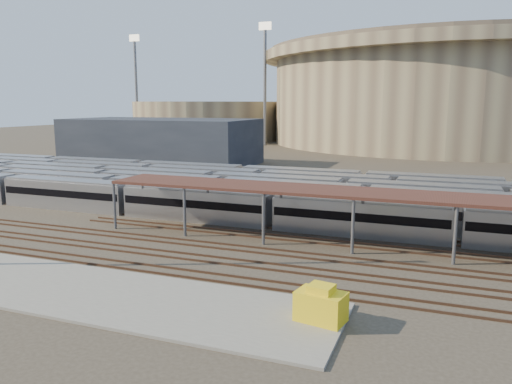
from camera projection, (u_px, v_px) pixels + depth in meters
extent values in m
plane|color=#383026|center=(174.00, 239.00, 50.29)|extent=(420.00, 420.00, 0.00)
cube|color=gray|center=(18.00, 280.00, 38.23)|extent=(50.00, 9.00, 0.20)
cube|color=#A5A6AA|center=(273.00, 211.00, 54.58)|extent=(112.00, 2.90, 3.60)
cube|color=#A5A6AA|center=(242.00, 201.00, 60.34)|extent=(112.00, 2.90, 3.60)
cube|color=#A5A6AA|center=(221.00, 193.00, 65.87)|extent=(112.00, 2.90, 3.60)
cube|color=#A5A6AA|center=(213.00, 186.00, 70.88)|extent=(112.00, 2.90, 3.60)
cube|color=#A5A6AA|center=(260.00, 184.00, 72.75)|extent=(112.00, 2.90, 3.60)
cube|color=#A5A6AA|center=(242.00, 179.00, 78.23)|extent=(112.00, 2.90, 3.60)
cylinder|color=slate|center=(114.00, 206.00, 53.85)|extent=(0.30, 0.30, 5.00)
cylinder|color=slate|center=(143.00, 197.00, 58.82)|extent=(0.30, 0.30, 5.00)
cylinder|color=slate|center=(185.00, 212.00, 50.85)|extent=(0.30, 0.30, 5.00)
cylinder|color=slate|center=(208.00, 203.00, 55.81)|extent=(0.30, 0.30, 5.00)
cylinder|color=slate|center=(263.00, 219.00, 47.84)|extent=(0.30, 0.30, 5.00)
cylinder|color=slate|center=(281.00, 208.00, 52.81)|extent=(0.30, 0.30, 5.00)
cylinder|color=slate|center=(353.00, 227.00, 44.84)|extent=(0.30, 0.30, 5.00)
cylinder|color=slate|center=(362.00, 215.00, 49.80)|extent=(0.30, 0.30, 5.00)
cylinder|color=slate|center=(455.00, 236.00, 41.83)|extent=(0.30, 0.30, 5.00)
cylinder|color=slate|center=(454.00, 222.00, 46.80)|extent=(0.30, 0.30, 5.00)
cube|color=#371F16|center=(406.00, 196.00, 45.35)|extent=(60.00, 6.00, 0.30)
cube|color=#4C3323|center=(165.00, 242.00, 48.66)|extent=(170.00, 0.12, 0.18)
cube|color=#4C3323|center=(173.00, 238.00, 50.04)|extent=(170.00, 0.12, 0.18)
cube|color=#4C3323|center=(142.00, 254.00, 44.98)|extent=(170.00, 0.12, 0.18)
cube|color=#4C3323|center=(151.00, 249.00, 46.36)|extent=(170.00, 0.12, 0.18)
cube|color=#4C3323|center=(114.00, 267.00, 41.31)|extent=(170.00, 0.12, 0.18)
cube|color=#4C3323|center=(125.00, 262.00, 42.69)|extent=(170.00, 0.12, 0.18)
cylinder|color=gray|center=(449.00, 102.00, 167.84)|extent=(116.00, 116.00, 28.00)
cylinder|color=gray|center=(452.00, 54.00, 165.12)|extent=(124.00, 124.00, 3.00)
cylinder|color=brown|center=(452.00, 47.00, 164.72)|extent=(120.00, 120.00, 1.50)
cylinder|color=gray|center=(209.00, 120.00, 189.68)|extent=(56.00, 56.00, 14.00)
cube|color=#1E232D|center=(161.00, 141.00, 112.28)|extent=(42.00, 20.00, 10.00)
cylinder|color=slate|center=(265.00, 89.00, 158.83)|extent=(1.00, 1.00, 36.00)
cube|color=#FFF2CC|center=(265.00, 26.00, 155.45)|extent=(4.00, 0.60, 2.40)
cylinder|color=slate|center=(136.00, 91.00, 187.31)|extent=(1.00, 1.00, 36.00)
cube|color=#FFF2CC|center=(134.00, 38.00, 183.94)|extent=(4.00, 0.60, 2.40)
cylinder|color=slate|center=(355.00, 92.00, 197.81)|extent=(1.00, 1.00, 36.00)
cube|color=#FFF2CC|center=(357.00, 41.00, 194.43)|extent=(4.00, 0.60, 2.40)
cube|color=yellow|center=(321.00, 306.00, 30.71)|extent=(3.26, 2.37, 1.86)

